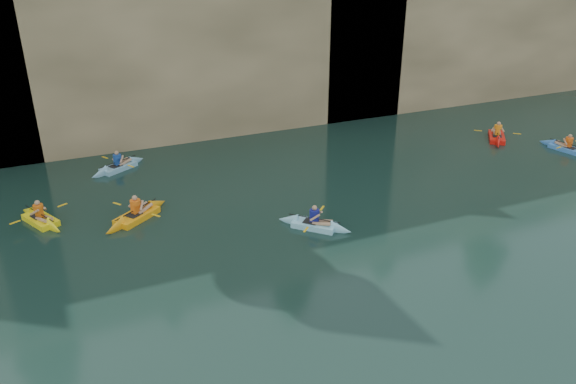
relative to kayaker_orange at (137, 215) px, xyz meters
name	(u,v)px	position (x,y,z in m)	size (l,w,h in m)	color
cliff	(142,12)	(3.76, 16.67, 5.84)	(70.00, 16.00, 12.00)	tan
cliff_slab_center	(204,32)	(5.76, 9.27, 5.54)	(24.00, 2.40, 11.40)	tan
cliff_slab_east	(494,25)	(25.76, 9.27, 4.76)	(26.00, 2.40, 9.84)	tan
sea_cave_center	(101,122)	(-0.24, 8.62, 1.44)	(3.50, 1.00, 3.20)	black
sea_cave_east	(339,84)	(13.76, 8.62, 2.09)	(5.00, 1.00, 4.50)	black
kayaker_orange	(137,215)	(0.00, 0.00, 0.00)	(3.17, 2.65, 1.29)	#FF9F10
kayaker_ltblue_near	(314,224)	(6.28, -3.51, -0.01)	(2.66, 2.64, 1.20)	#93DCF6
kayaker_red_far	(497,137)	(20.22, 1.84, 0.00)	(2.75, 3.19, 1.27)	red
kayaker_yellow	(41,219)	(-3.59, 1.19, -0.01)	(2.18, 2.98, 1.22)	yellow
kayaker_ltblue_mid	(118,167)	(0.06, 5.67, -0.01)	(3.08, 2.23, 1.20)	#7CB4D0
kayaker_blue_east	(567,148)	(22.37, -1.12, -0.02)	(2.25, 3.33, 1.16)	#4288E3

